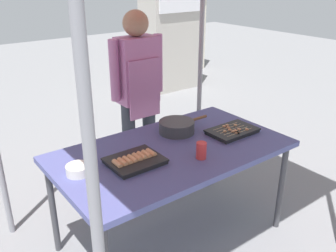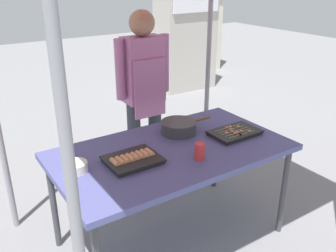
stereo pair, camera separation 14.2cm
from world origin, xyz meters
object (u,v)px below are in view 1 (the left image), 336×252
(cooking_wok, at_px, (177,126))
(neighbor_stall_right, at_px, (171,34))
(condiment_bowl, at_px, (78,170))
(drink_cup_near_edge, at_px, (201,150))
(vendor_woman, at_px, (138,87))
(stall_table, at_px, (172,155))
(tray_grilled_sausages, at_px, (135,160))
(tray_meat_skewers, at_px, (232,131))
(neighbor_stall_left, at_px, (178,19))

(cooking_wok, height_order, neighbor_stall_right, neighbor_stall_right)
(condiment_bowl, bearing_deg, drink_cup_near_edge, -21.75)
(drink_cup_near_edge, distance_m, vendor_woman, 1.09)
(stall_table, xyz_separation_m, cooking_wok, (0.19, 0.20, 0.10))
(tray_grilled_sausages, height_order, drink_cup_near_edge, drink_cup_near_edge)
(cooking_wok, bearing_deg, condiment_bowl, -171.27)
(stall_table, distance_m, vendor_woman, 0.92)
(cooking_wok, bearing_deg, tray_grilled_sausages, -156.60)
(cooking_wok, distance_m, drink_cup_near_edge, 0.44)
(drink_cup_near_edge, height_order, neighbor_stall_right, neighbor_stall_right)
(tray_meat_skewers, relative_size, condiment_bowl, 2.53)
(condiment_bowl, bearing_deg, stall_table, -5.77)
(cooking_wok, xyz_separation_m, drink_cup_near_edge, (-0.13, -0.42, 0.01))
(vendor_woman, distance_m, neighbor_stall_left, 4.39)
(neighbor_stall_left, bearing_deg, condiment_bowl, -134.49)
(stall_table, height_order, cooking_wok, cooking_wok)
(tray_meat_skewers, distance_m, neighbor_stall_left, 4.96)
(stall_table, distance_m, neighbor_stall_right, 3.91)
(tray_meat_skewers, height_order, drink_cup_near_edge, drink_cup_near_edge)
(cooking_wok, height_order, neighbor_stall_left, neighbor_stall_left)
(tray_grilled_sausages, bearing_deg, condiment_bowl, 165.22)
(cooking_wok, relative_size, drink_cup_near_edge, 3.86)
(stall_table, xyz_separation_m, neighbor_stall_right, (2.36, 3.11, 0.21))
(vendor_woman, bearing_deg, neighbor_stall_left, -132.99)
(tray_grilled_sausages, xyz_separation_m, tray_meat_skewers, (0.83, -0.04, -0.00))
(tray_meat_skewers, height_order, condiment_bowl, condiment_bowl)
(stall_table, distance_m, condiment_bowl, 0.66)
(tray_meat_skewers, xyz_separation_m, cooking_wok, (-0.32, 0.26, 0.03))
(tray_grilled_sausages, bearing_deg, stall_table, 4.27)
(tray_grilled_sausages, xyz_separation_m, vendor_woman, (0.58, 0.87, 0.16))
(tray_grilled_sausages, distance_m, drink_cup_near_edge, 0.43)
(tray_meat_skewers, bearing_deg, neighbor_stall_right, 59.80)
(tray_grilled_sausages, distance_m, neighbor_stall_left, 5.43)
(tray_grilled_sausages, relative_size, cooking_wok, 0.79)
(stall_table, height_order, drink_cup_near_edge, drink_cup_near_edge)
(vendor_woman, bearing_deg, drink_cup_near_edge, 79.10)
(condiment_bowl, distance_m, drink_cup_near_edge, 0.78)
(vendor_woman, xyz_separation_m, neighbor_stall_right, (2.09, 2.26, -0.02))
(condiment_bowl, bearing_deg, neighbor_stall_right, 45.24)
(cooking_wok, bearing_deg, neighbor_stall_right, 53.34)
(vendor_woman, height_order, neighbor_stall_right, neighbor_stall_right)
(neighbor_stall_right, bearing_deg, stall_table, -127.21)
(tray_grilled_sausages, relative_size, drink_cup_near_edge, 3.04)
(neighbor_stall_right, bearing_deg, tray_meat_skewers, -120.20)
(stall_table, xyz_separation_m, neighbor_stall_left, (3.26, 4.06, 0.29))
(tray_grilled_sausages, bearing_deg, cooking_wok, 23.40)
(tray_meat_skewers, xyz_separation_m, drink_cup_near_edge, (-0.45, -0.16, 0.04))
(neighbor_stall_left, relative_size, neighbor_stall_right, 1.08)
(cooking_wok, xyz_separation_m, condiment_bowl, (-0.85, -0.13, -0.02))
(tray_meat_skewers, relative_size, neighbor_stall_left, 0.19)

